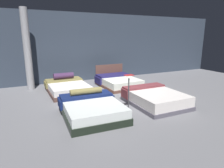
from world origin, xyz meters
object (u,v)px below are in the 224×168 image
price_sign (128,98)px  bed_2 (67,87)px  bed_0 (92,108)px  support_pillar (27,50)px  bed_3 (118,81)px  bed_1 (155,98)px

price_sign → bed_2: bearing=111.7°
bed_0 → support_pillar: (-1.46, 4.04, 1.51)m
bed_3 → price_sign: bearing=-112.7°
bed_2 → bed_3: bearing=-1.4°
price_sign → support_pillar: bearing=121.4°
price_sign → bed_1: bearing=9.6°
bed_2 → price_sign: (1.22, -3.06, 0.25)m
price_sign → bed_0: bearing=170.2°
price_sign → support_pillar: (-2.59, 4.24, 1.28)m
bed_1 → support_pillar: 5.74m
bed_0 → bed_3: (2.34, 2.86, -0.01)m
bed_3 → price_sign: 3.29m
bed_0 → bed_2: bearing=94.4°
bed_1 → bed_2: 3.74m
bed_3 → bed_1: bearing=-91.5°
bed_0 → bed_3: bed_3 is taller
price_sign → bed_3: bearing=68.6°
bed_0 → bed_2: size_ratio=0.96×
bed_1 → bed_2: bearing=130.4°
support_pillar → bed_1: bearing=-46.9°
bed_0 → bed_3: bearing=53.5°
bed_0 → bed_2: 2.86m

